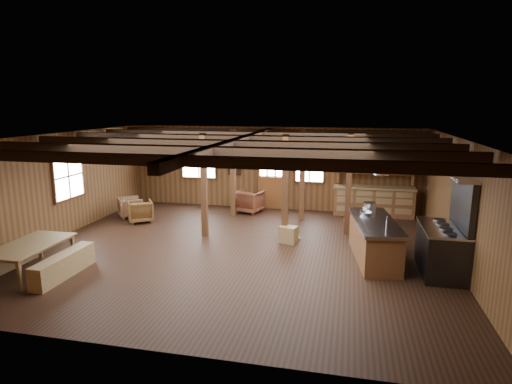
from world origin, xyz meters
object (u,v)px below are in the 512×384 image
commercial_range (445,243)px  dining_table (32,259)px  armchair_c (130,207)px  kitchen_island (374,240)px  armchair_a (140,211)px  armchair_b (250,201)px

commercial_range → dining_table: size_ratio=1.15×
dining_table → armchair_c: 4.74m
commercial_range → armchair_c: (-8.84, 2.82, -0.36)m
kitchen_island → dining_table: 7.53m
commercial_range → armchair_c: commercial_range is taller
dining_table → armchair_a: 4.25m
armchair_b → armchair_c: armchair_b is taller
dining_table → armchair_a: size_ratio=2.56×
armchair_a → kitchen_island: bearing=131.3°
kitchen_island → armchair_b: kitchen_island is taller
armchair_c → armchair_a: bearing=-169.1°
commercial_range → dining_table: 8.76m
kitchen_island → dining_table: kitchen_island is taller
commercial_range → armchair_c: size_ratio=3.08×
dining_table → armchair_a: armchair_a is taller
commercial_range → armchair_b: (-5.24, 4.20, -0.31)m
armchair_a → armchair_c: armchair_a is taller
dining_table → armchair_c: dining_table is taller
dining_table → armchair_c: bearing=2.9°
commercial_range → armchair_c: 9.29m
armchair_a → commercial_range: bearing=130.3°
armchair_b → armchair_c: size_ratio=1.17×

